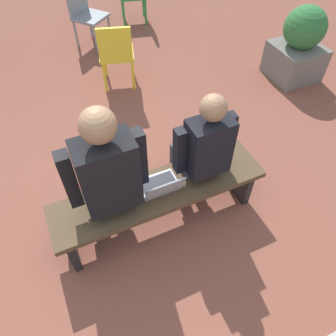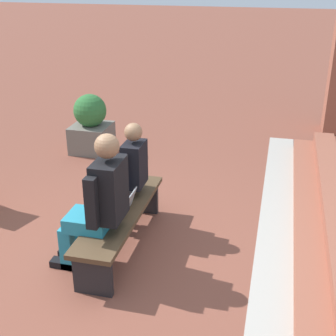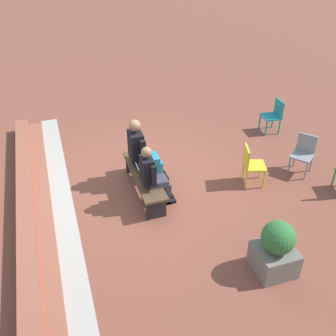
# 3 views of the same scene
# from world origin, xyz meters

# --- Properties ---
(ground_plane) EXTENTS (60.00, 60.00, 0.00)m
(ground_plane) POSITION_xyz_m (0.00, 0.00, 0.00)
(ground_plane) COLOR brown
(concrete_strip) EXTENTS (7.76, 0.40, 0.01)m
(concrete_strip) POSITION_xyz_m (-0.31, 1.56, 0.00)
(concrete_strip) COLOR #A8A399
(concrete_strip) RESTS_ON ground
(brick_steps) EXTENTS (6.96, 0.60, 0.30)m
(brick_steps) POSITION_xyz_m (-0.31, 2.11, 0.12)
(brick_steps) COLOR #93513D
(brick_steps) RESTS_ON ground
(bench) EXTENTS (1.80, 0.44, 0.45)m
(bench) POSITION_xyz_m (-0.31, -0.04, 0.35)
(bench) COLOR #4C3823
(bench) RESTS_ON ground
(person_student) EXTENTS (0.50, 0.63, 1.28)m
(person_student) POSITION_xyz_m (-0.70, -0.11, 0.69)
(person_student) COLOR #383842
(person_student) RESTS_ON ground
(person_adult) EXTENTS (0.60, 0.75, 1.43)m
(person_adult) POSITION_xyz_m (0.08, -0.12, 0.75)
(person_adult) COLOR teal
(person_adult) RESTS_ON ground
(laptop) EXTENTS (0.32, 0.29, 0.21)m
(laptop) POSITION_xyz_m (-0.32, -0.03, 0.50)
(laptop) COLOR #9EA0A5
(laptop) RESTS_ON bench
(planter) EXTENTS (0.60, 0.60, 0.94)m
(planter) POSITION_xyz_m (-2.86, -1.43, 0.44)
(planter) COLOR #6B665B
(planter) RESTS_ON ground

